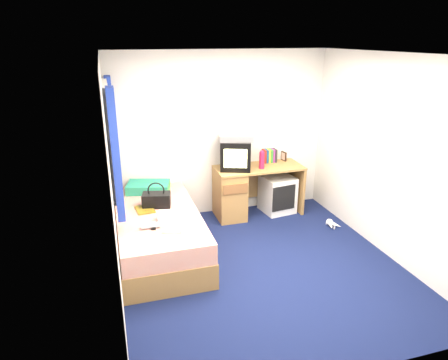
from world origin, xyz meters
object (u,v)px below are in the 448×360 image
object	(u,v)px
picture_frame	(284,156)
water_bottle	(150,225)
desk	(241,190)
vcr	(236,137)
handbag	(157,199)
remote_control	(154,226)
crt_tv	(236,155)
pink_water_bottle	(262,160)
colour_swatch_fan	(172,232)
towel	(172,218)
aerosol_can	(245,160)
bed	(159,232)
magazine	(145,209)
white_heels	(333,225)
storage_cube	(277,194)
pillow	(148,187)

from	to	relation	value
picture_frame	water_bottle	size ratio (longest dim) A/B	0.70
desk	vcr	world-z (taller)	vcr
handbag	remote_control	world-z (taller)	handbag
crt_tv	pink_water_bottle	bearing A→B (deg)	5.85
colour_swatch_fan	remote_control	world-z (taller)	remote_control
towel	aerosol_can	bearing A→B (deg)	41.42
bed	magazine	size ratio (longest dim) A/B	7.14
crt_tv	white_heels	bearing A→B (deg)	-11.98
white_heels	desk	bearing A→B (deg)	145.70
remote_control	desk	bearing A→B (deg)	53.60
magazine	remote_control	distance (m)	0.51
storage_cube	crt_tv	xyz separation A→B (m)	(-0.67, 0.01, 0.68)
pillow	aerosol_can	xyz separation A→B (m)	(1.45, 0.09, 0.25)
crt_tv	handbag	world-z (taller)	crt_tv
desk	crt_tv	size ratio (longest dim) A/B	2.42
bed	storage_cube	xyz separation A→B (m)	(1.92, 0.73, 0.01)
crt_tv	vcr	xyz separation A→B (m)	(0.00, 0.00, 0.26)
picture_frame	towel	xyz separation A→B (m)	(-1.96, -1.24, -0.23)
crt_tv	remote_control	distance (m)	1.80
pink_water_bottle	towel	bearing A→B (deg)	-146.87
towel	picture_frame	bearing A→B (deg)	32.32
aerosol_can	towel	world-z (taller)	aerosol_can
towel	water_bottle	size ratio (longest dim) A/B	1.55
magazine	pillow	bearing A→B (deg)	79.38
bed	magazine	world-z (taller)	magazine
white_heels	picture_frame	bearing A→B (deg)	111.46
vcr	water_bottle	world-z (taller)	vcr
vcr	magazine	world-z (taller)	vcr
remote_control	picture_frame	bearing A→B (deg)	45.91
pillow	aerosol_can	distance (m)	1.47
towel	magazine	world-z (taller)	towel
storage_cube	aerosol_can	distance (m)	0.76
vcr	magazine	xyz separation A→B (m)	(-1.39, -0.63, -0.67)
pillow	vcr	size ratio (longest dim) A/B	1.21
towel	water_bottle	distance (m)	0.27
pink_water_bottle	colour_swatch_fan	xyz separation A→B (m)	(-1.53, -1.22, -0.32)
desk	storage_cube	world-z (taller)	desk
remote_control	white_heels	distance (m)	2.61
bed	crt_tv	size ratio (longest dim) A/B	3.72
crt_tv	towel	world-z (taller)	crt_tv
vcr	colour_swatch_fan	size ratio (longest dim) A/B	2.13
vcr	handbag	world-z (taller)	vcr
white_heels	towel	bearing A→B (deg)	-172.74
picture_frame	desk	bearing A→B (deg)	-178.48
colour_swatch_fan	white_heels	distance (m)	2.49
desk	water_bottle	bearing A→B (deg)	-141.63
aerosol_can	remote_control	xyz separation A→B (m)	(-1.51, -1.21, -0.30)
vcr	remote_control	size ratio (longest dim) A/B	2.93
pillow	magazine	distance (m)	0.63
storage_cube	remote_control	world-z (taller)	same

